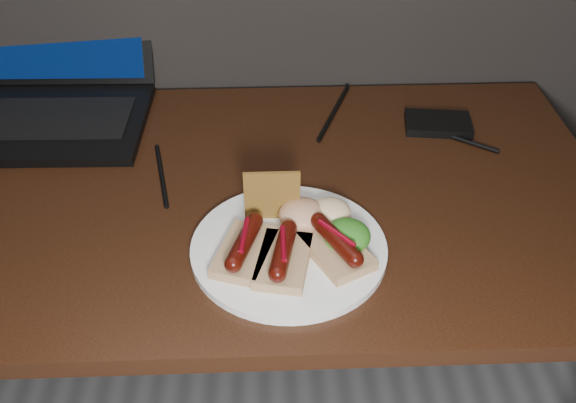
% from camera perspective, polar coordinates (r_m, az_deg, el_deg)
% --- Properties ---
extents(desk, '(1.40, 0.70, 0.75)m').
position_cam_1_polar(desk, '(1.14, -8.00, -2.49)').
color(desk, '#341A0D').
rests_on(desk, ground).
extents(laptop, '(0.38, 0.37, 0.25)m').
position_cam_1_polar(laptop, '(1.35, -20.41, 9.49)').
color(laptop, black).
rests_on(laptop, desk).
extents(hard_drive, '(0.13, 0.10, 0.02)m').
position_cam_1_polar(hard_drive, '(1.26, 13.19, 6.75)').
color(hard_drive, black).
rests_on(hard_drive, desk).
extents(desk_cables, '(1.11, 0.39, 0.01)m').
position_cam_1_polar(desk_cables, '(1.18, -7.34, 4.93)').
color(desk_cables, black).
rests_on(desk_cables, desk).
extents(plate, '(0.35, 0.35, 0.01)m').
position_cam_1_polar(plate, '(0.95, 0.07, -4.15)').
color(plate, white).
rests_on(plate, desk).
extents(bread_sausage_left, '(0.10, 0.13, 0.04)m').
position_cam_1_polar(bread_sausage_left, '(0.92, -3.86, -4.12)').
color(bread_sausage_left, tan).
rests_on(bread_sausage_left, plate).
extents(bread_sausage_center, '(0.09, 0.13, 0.04)m').
position_cam_1_polar(bread_sausage_center, '(0.91, -0.41, -4.88)').
color(bread_sausage_center, tan).
rests_on(bread_sausage_center, plate).
extents(bread_sausage_right, '(0.12, 0.13, 0.04)m').
position_cam_1_polar(bread_sausage_right, '(0.92, 4.27, -3.92)').
color(bread_sausage_right, tan).
rests_on(bread_sausage_right, plate).
extents(crispbread, '(0.09, 0.01, 0.08)m').
position_cam_1_polar(crispbread, '(0.97, -1.43, 0.54)').
color(crispbread, olive).
rests_on(crispbread, plate).
extents(salad_greens, '(0.07, 0.07, 0.04)m').
position_cam_1_polar(salad_greens, '(0.94, 5.25, -3.05)').
color(salad_greens, '#1D5B12').
rests_on(salad_greens, plate).
extents(salsa_mound, '(0.07, 0.07, 0.04)m').
position_cam_1_polar(salsa_mound, '(0.97, 1.27, -1.16)').
color(salsa_mound, '#A02310').
rests_on(salsa_mound, plate).
extents(coleslaw_mound, '(0.06, 0.06, 0.04)m').
position_cam_1_polar(coleslaw_mound, '(0.98, 3.77, -0.99)').
color(coleslaw_mound, white).
rests_on(coleslaw_mound, plate).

